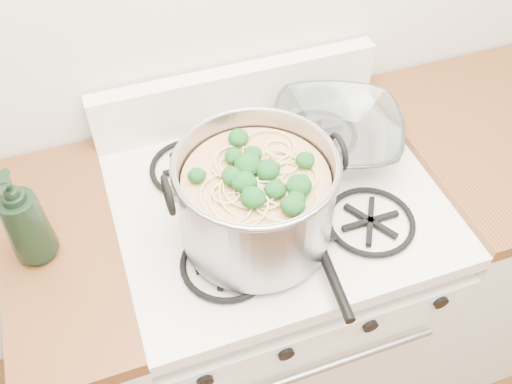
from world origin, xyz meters
The scene contains 6 objects.
gas_range centered at (0.00, 1.26, 0.44)m, with size 0.76×0.66×0.92m.
counter_left centered at (-0.51, 1.26, 0.46)m, with size 0.25×0.65×0.92m.
stock_pot centered at (-0.09, 1.17, 1.03)m, with size 0.37×0.34×0.23m.
spatula centered at (0.03, 1.14, 0.94)m, with size 0.29×0.31×0.02m, color black, non-canonical shape.
glass_bowl centered at (0.19, 1.36, 0.94)m, with size 0.13×0.13×0.03m, color white.
bottle centered at (-0.54, 1.27, 1.04)m, with size 0.09×0.09×0.24m, color black.
Camera 1 is at (-0.34, 0.43, 1.92)m, focal length 40.00 mm.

